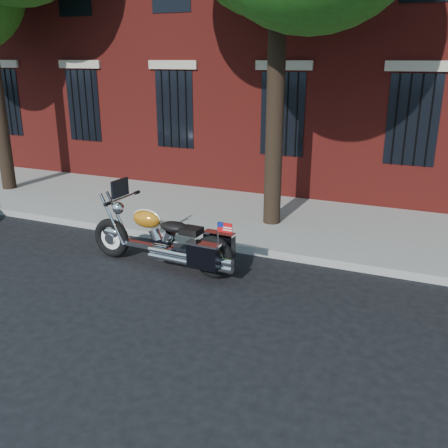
% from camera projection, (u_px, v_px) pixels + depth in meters
% --- Properties ---
extents(ground, '(120.00, 120.00, 0.00)m').
position_uv_depth(ground, '(189.00, 276.00, 8.46)').
color(ground, black).
rests_on(ground, ground).
extents(curb, '(40.00, 0.16, 0.15)m').
position_uv_depth(curb, '(222.00, 245.00, 9.64)').
color(curb, gray).
rests_on(curb, ground).
extents(sidewalk, '(40.00, 3.60, 0.15)m').
position_uv_depth(sidewalk, '(255.00, 218.00, 11.27)').
color(sidewalk, gray).
rests_on(sidewalk, ground).
extents(motorcycle, '(2.96, 0.90, 1.50)m').
position_uv_depth(motorcycle, '(167.00, 241.00, 8.59)').
color(motorcycle, black).
rests_on(motorcycle, ground).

